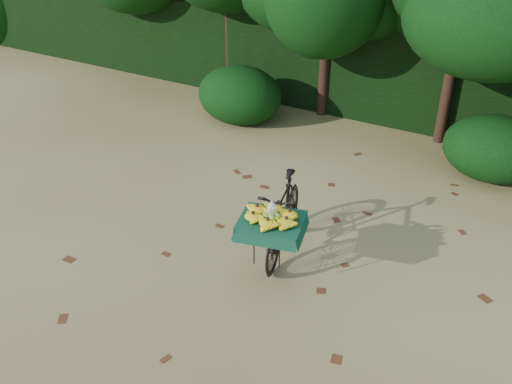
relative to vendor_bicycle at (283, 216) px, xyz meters
The scene contains 6 objects.
ground 1.21m from the vendor_bicycle, 72.21° to the right, with size 80.00×80.00×0.00m, color tan.
vendor_bicycle is the anchor object (origin of this frame).
hedge_backdrop 5.28m from the vendor_bicycle, 86.35° to the left, with size 26.00×1.80×1.80m, color black.
tree_row 4.71m from the vendor_bicycle, 94.04° to the left, with size 14.50×2.00×4.00m, color black, non-canonical shape.
bush_clumps 3.36m from the vendor_bicycle, 75.60° to the left, with size 8.80×1.70×0.90m, color black, non-canonical shape.
leaf_litter 0.72m from the vendor_bicycle, 49.69° to the right, with size 7.00×7.30×0.01m, color #542C16, non-canonical shape.
Camera 1 is at (2.17, -3.82, 4.02)m, focal length 38.00 mm.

